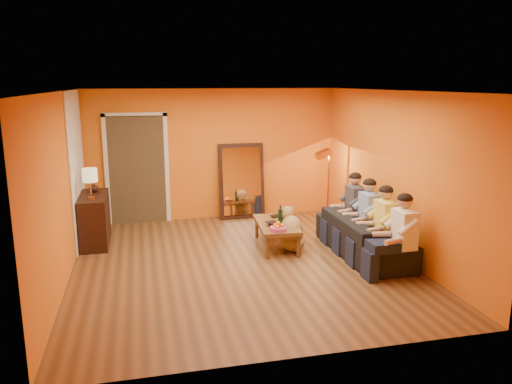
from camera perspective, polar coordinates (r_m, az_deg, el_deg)
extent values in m
cube|color=brown|center=(7.74, -1.69, -8.17)|extent=(5.00, 5.50, 0.00)
cube|color=white|center=(7.24, -1.83, 11.47)|extent=(5.00, 5.50, 0.00)
cube|color=orange|center=(10.05, -4.90, 4.28)|extent=(5.00, 0.00, 2.60)
cube|color=orange|center=(7.31, -21.33, 0.36)|extent=(0.00, 5.50, 2.60)
cube|color=orange|center=(8.24, 15.55, 2.05)|extent=(0.00, 5.50, 2.60)
cube|color=white|center=(9.02, -19.76, 2.64)|extent=(0.02, 1.90, 2.58)
cube|color=#3F2D19|center=(10.06, -13.43, 2.56)|extent=(1.06, 0.30, 2.10)
cube|color=white|center=(9.97, -16.70, 2.27)|extent=(0.08, 0.06, 2.20)
cube|color=white|center=(9.96, -10.15, 2.60)|extent=(0.08, 0.06, 2.20)
cube|color=white|center=(9.82, -13.74, 8.60)|extent=(1.22, 0.06, 0.08)
cube|color=black|center=(10.12, -1.66, 1.28)|extent=(0.92, 0.27, 1.51)
cube|color=white|center=(10.08, -1.62, 1.23)|extent=(0.78, 0.21, 1.35)
cube|color=black|center=(8.98, -17.93, -2.99)|extent=(0.44, 1.18, 0.85)
imported|color=black|center=(8.22, 12.19, -4.90)|extent=(2.14, 0.84, 0.63)
cylinder|color=black|center=(8.29, 2.79, -2.58)|extent=(0.07, 0.07, 0.31)
imported|color=#B27F3F|center=(8.49, 2.92, -2.93)|extent=(0.14, 0.14, 0.10)
imported|color=black|center=(8.73, 2.88, -2.76)|extent=(0.41, 0.34, 0.03)
imported|color=black|center=(8.13, 1.51, -3.91)|extent=(0.23, 0.29, 0.03)
imported|color=red|center=(8.14, 1.56, -3.75)|extent=(0.18, 0.23, 0.02)
imported|color=black|center=(8.11, 1.53, -3.66)|extent=(0.26, 0.29, 0.02)
imported|color=black|center=(9.11, -18.03, 0.53)|extent=(0.17, 0.17, 0.17)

